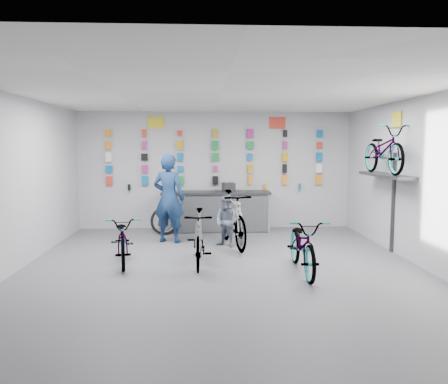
{
  "coord_description": "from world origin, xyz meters",
  "views": [
    {
      "loc": [
        -0.33,
        -7.27,
        2.12
      ],
      "look_at": [
        0.1,
        1.4,
        1.21
      ],
      "focal_mm": 35.0,
      "sensor_mm": 36.0,
      "label": 1
    }
  ],
  "objects": [
    {
      "name": "wall_back",
      "position": [
        0.0,
        4.0,
        1.5
      ],
      "size": [
        7.0,
        0.0,
        7.0
      ],
      "primitive_type": "plane",
      "rotation": [
        1.57,
        0.0,
        0.0
      ],
      "color": "silver",
      "rests_on": "floor"
    },
    {
      "name": "merch_wall",
      "position": [
        0.04,
        3.93,
        1.77
      ],
      "size": [
        5.57,
        0.08,
        1.57
      ],
      "color": "red",
      "rests_on": "wall_back"
    },
    {
      "name": "register",
      "position": [
        0.32,
        3.55,
        1.11
      ],
      "size": [
        0.34,
        0.35,
        0.22
      ],
      "primitive_type": "cube",
      "rotation": [
        0.0,
        0.0,
        0.22
      ],
      "color": "black",
      "rests_on": "counter"
    },
    {
      "name": "sign_right",
      "position": [
        1.6,
        3.98,
        2.72
      ],
      "size": [
        0.42,
        0.02,
        0.3
      ],
      "primitive_type": "cube",
      "color": "red",
      "rests_on": "wall_back"
    },
    {
      "name": "spare_wheel",
      "position": [
        -1.25,
        3.17,
        0.33
      ],
      "size": [
        0.69,
        0.26,
        0.67
      ],
      "rotation": [
        0.0,
        0.0,
        0.11
      ],
      "color": "black",
      "rests_on": "floor"
    },
    {
      "name": "wall_right",
      "position": [
        3.5,
        0.0,
        1.5
      ],
      "size": [
        0.0,
        8.0,
        8.0
      ],
      "primitive_type": "plane",
      "rotation": [
        1.57,
        0.0,
        -1.57
      ],
      "color": "silver",
      "rests_on": "floor"
    },
    {
      "name": "counter",
      "position": [
        0.0,
        3.54,
        0.49
      ],
      "size": [
        2.7,
        0.66,
        1.0
      ],
      "color": "black",
      "rests_on": "floor"
    },
    {
      "name": "bike_left",
      "position": [
        -1.78,
        0.61,
        0.45
      ],
      "size": [
        0.91,
        1.78,
        0.89
      ],
      "primitive_type": "imported",
      "rotation": [
        0.0,
        0.0,
        0.19
      ],
      "color": "gray",
      "rests_on": "floor"
    },
    {
      "name": "bike_center",
      "position": [
        -0.4,
        0.39,
        0.5
      ],
      "size": [
        0.51,
        1.67,
        1.0
      ],
      "primitive_type": "imported",
      "rotation": [
        0.0,
        0.0,
        -0.03
      ],
      "color": "gray",
      "rests_on": "floor"
    },
    {
      "name": "bike_wall",
      "position": [
        3.25,
        1.2,
        2.05
      ],
      "size": [
        0.63,
        1.8,
        0.95
      ],
      "primitive_type": "imported",
      "color": "gray",
      "rests_on": "wall_bracket"
    },
    {
      "name": "ceiling",
      "position": [
        0.0,
        0.0,
        3.0
      ],
      "size": [
        8.0,
        8.0,
        0.0
      ],
      "primitive_type": "plane",
      "rotation": [
        3.14,
        0.0,
        0.0
      ],
      "color": "white",
      "rests_on": "wall_back"
    },
    {
      "name": "bike_service",
      "position": [
        0.3,
        1.84,
        0.59
      ],
      "size": [
        0.93,
        2.04,
        1.19
      ],
      "primitive_type": "imported",
      "rotation": [
        0.0,
        0.0,
        0.2
      ],
      "color": "gray",
      "rests_on": "floor"
    },
    {
      "name": "sign_side",
      "position": [
        3.48,
        1.2,
        2.65
      ],
      "size": [
        0.02,
        0.4,
        0.3
      ],
      "primitive_type": "cube",
      "color": "yellow",
      "rests_on": "wall_right"
    },
    {
      "name": "wall_front",
      "position": [
        0.0,
        -4.0,
        1.5
      ],
      "size": [
        7.0,
        0.0,
        7.0
      ],
      "primitive_type": "plane",
      "rotation": [
        -1.57,
        0.0,
        0.0
      ],
      "color": "silver",
      "rests_on": "floor"
    },
    {
      "name": "sign_left",
      "position": [
        -1.5,
        3.98,
        2.72
      ],
      "size": [
        0.42,
        0.02,
        0.3
      ],
      "primitive_type": "cube",
      "color": "yellow",
      "rests_on": "wall_back"
    },
    {
      "name": "clerk",
      "position": [
        -1.07,
        2.33,
        0.98
      ],
      "size": [
        0.82,
        0.66,
        1.96
      ],
      "primitive_type": "imported",
      "rotation": [
        0.0,
        0.0,
        2.84
      ],
      "color": "navy",
      "rests_on": "floor"
    },
    {
      "name": "customer",
      "position": [
        0.17,
        1.82,
        0.54
      ],
      "size": [
        0.67,
        0.65,
        1.08
      ],
      "primitive_type": "imported",
      "rotation": [
        0.0,
        0.0,
        -0.65
      ],
      "color": "slate",
      "rests_on": "floor"
    },
    {
      "name": "wall_bracket",
      "position": [
        3.33,
        1.2,
        1.46
      ],
      "size": [
        0.39,
        1.9,
        2.0
      ],
      "color": "#333338",
      "rests_on": "wall_right"
    },
    {
      "name": "bike_right",
      "position": [
        1.35,
        -0.16,
        0.48
      ],
      "size": [
        0.66,
        1.82,
        0.95
      ],
      "primitive_type": "imported",
      "rotation": [
        0.0,
        0.0,
        -0.02
      ],
      "color": "gray",
      "rests_on": "floor"
    },
    {
      "name": "wall_left",
      "position": [
        -3.5,
        0.0,
        1.5
      ],
      "size": [
        0.0,
        8.0,
        8.0
      ],
      "primitive_type": "plane",
      "rotation": [
        1.57,
        0.0,
        1.57
      ],
      "color": "silver",
      "rests_on": "floor"
    },
    {
      "name": "floor",
      "position": [
        0.0,
        0.0,
        0.0
      ],
      "size": [
        8.0,
        8.0,
        0.0
      ],
      "primitive_type": "plane",
      "color": "#515156",
      "rests_on": "ground"
    }
  ]
}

